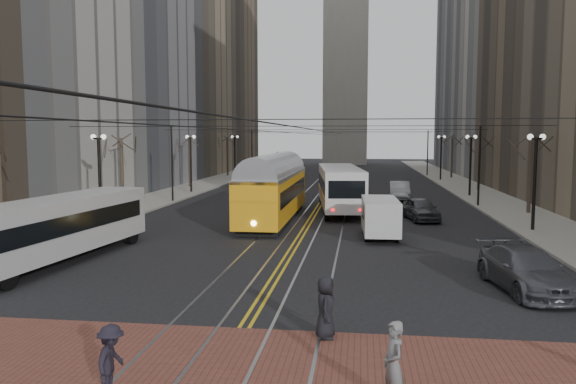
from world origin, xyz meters
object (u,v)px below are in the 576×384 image
(pedestrian_a, at_px, (325,307))
(rear_bus, at_px, (340,189))
(streetcar, at_px, (274,195))
(pedestrian_b, at_px, (393,364))
(sedan_parked, at_px, (526,270))
(sedan_silver, at_px, (399,191))
(transit_bus, at_px, (59,230))
(cargo_van, at_px, (380,218))
(pedestrian_d, at_px, (111,361))
(sedan_grey, at_px, (421,209))

(pedestrian_a, bearing_deg, rear_bus, -0.93)
(streetcar, height_order, pedestrian_b, streetcar)
(pedestrian_a, bearing_deg, pedestrian_b, -159.05)
(rear_bus, distance_m, sedan_parked, 23.11)
(streetcar, bearing_deg, sedan_silver, 55.73)
(transit_bus, distance_m, rear_bus, 22.93)
(rear_bus, height_order, pedestrian_a, rear_bus)
(rear_bus, height_order, cargo_van, rear_bus)
(transit_bus, relative_size, cargo_van, 2.36)
(sedan_parked, bearing_deg, pedestrian_b, -127.63)
(pedestrian_d, bearing_deg, sedan_silver, -14.53)
(sedan_parked, distance_m, pedestrian_b, 11.25)
(cargo_van, bearing_deg, sedan_silver, 80.78)
(pedestrian_d, bearing_deg, pedestrian_a, -48.09)
(transit_bus, xyz_separation_m, streetcar, (7.72, 14.20, 0.28))
(streetcar, height_order, cargo_van, streetcar)
(rear_bus, distance_m, pedestrian_b, 31.72)
(sedan_grey, bearing_deg, sedan_parked, -93.30)
(transit_bus, bearing_deg, sedan_grey, 46.54)
(sedan_silver, bearing_deg, sedan_grey, -85.48)
(rear_bus, distance_m, cargo_van, 11.70)
(rear_bus, distance_m, pedestrian_d, 32.22)
(transit_bus, height_order, streetcar, streetcar)
(sedan_grey, bearing_deg, pedestrian_d, -118.71)
(sedan_grey, bearing_deg, cargo_van, -122.68)
(pedestrian_d, bearing_deg, sedan_grey, -21.00)
(sedan_parked, distance_m, pedestrian_d, 15.39)
(sedan_silver, bearing_deg, transit_bus, -119.69)
(sedan_silver, height_order, pedestrian_d, pedestrian_d)
(transit_bus, distance_m, sedan_silver, 32.82)
(pedestrian_a, bearing_deg, sedan_silver, -9.30)
(rear_bus, distance_m, pedestrian_a, 27.74)
(transit_bus, xyz_separation_m, sedan_parked, (19.77, -2.24, -0.68))
(sedan_grey, bearing_deg, streetcar, 176.33)
(sedan_grey, distance_m, pedestrian_a, 24.04)
(cargo_van, xyz_separation_m, sedan_parked, (5.03, -10.39, -0.31))
(rear_bus, bearing_deg, transit_bus, -127.81)
(streetcar, height_order, sedan_parked, streetcar)
(cargo_van, height_order, pedestrian_d, cargo_van)
(streetcar, xyz_separation_m, sedan_silver, (9.40, 13.79, -0.93))
(sedan_grey, relative_size, pedestrian_a, 2.56)
(streetcar, xyz_separation_m, pedestrian_a, (4.97, -22.40, -0.85))
(rear_bus, height_order, pedestrian_d, rear_bus)
(transit_bus, height_order, sedan_silver, transit_bus)
(streetcar, height_order, rear_bus, streetcar)
(rear_bus, relative_size, sedan_grey, 2.85)
(rear_bus, bearing_deg, sedan_silver, 52.75)
(cargo_van, distance_m, sedan_silver, 19.99)
(pedestrian_a, height_order, pedestrian_d, pedestrian_a)
(pedestrian_d, bearing_deg, transit_bus, 31.38)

